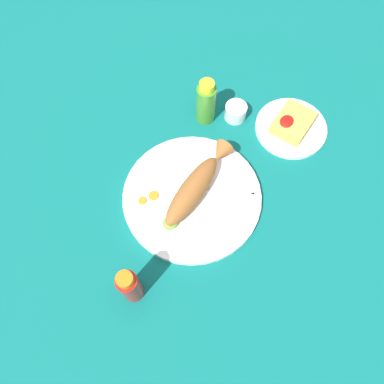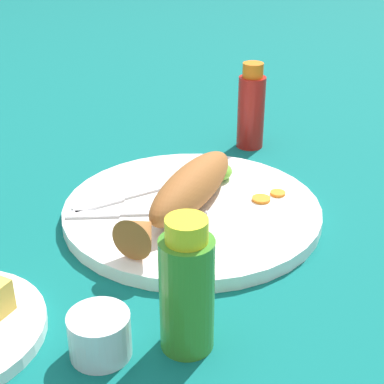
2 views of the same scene
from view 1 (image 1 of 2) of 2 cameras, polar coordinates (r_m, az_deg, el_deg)
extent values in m
plane|color=#0C605B|center=(0.95, 0.00, -0.96)|extent=(4.00, 4.00, 0.00)
cylinder|color=white|center=(0.95, 0.00, -0.74)|extent=(0.35, 0.35, 0.02)
ellipsoid|color=#935628|center=(0.91, 0.00, 0.23)|extent=(0.22, 0.06, 0.06)
cone|color=#935628|center=(0.97, 4.15, 6.07)|extent=(0.05, 0.05, 0.05)
cube|color=silver|center=(0.94, 2.44, 0.58)|extent=(0.07, 0.10, 0.00)
cube|color=silver|center=(0.95, 8.01, 0.19)|extent=(0.05, 0.07, 0.00)
cube|color=silver|center=(0.92, 2.59, -3.42)|extent=(0.10, 0.07, 0.00)
cube|color=silver|center=(0.94, 7.74, -1.32)|extent=(0.07, 0.05, 0.00)
cylinder|color=orange|center=(0.94, -5.88, -0.54)|extent=(0.03, 0.03, 0.00)
cylinder|color=orange|center=(0.94, -7.57, -1.31)|extent=(0.02, 0.02, 0.00)
ellipsoid|color=#6BB233|center=(0.90, -3.32, -4.62)|extent=(0.04, 0.03, 0.02)
cylinder|color=#B21914|center=(0.83, -9.36, -14.06)|extent=(0.05, 0.05, 0.12)
cylinder|color=orange|center=(0.76, -10.19, -13.00)|extent=(0.03, 0.03, 0.02)
cylinder|color=#3D8428|center=(1.03, 2.13, 13.25)|extent=(0.05, 0.05, 0.12)
cylinder|color=yellow|center=(0.98, 2.28, 15.81)|extent=(0.04, 0.04, 0.02)
cylinder|color=silver|center=(1.07, 6.66, 12.04)|extent=(0.06, 0.06, 0.05)
cylinder|color=white|center=(1.08, 6.59, 11.64)|extent=(0.05, 0.05, 0.02)
cylinder|color=white|center=(1.09, 14.82, 9.41)|extent=(0.20, 0.20, 0.01)
cube|color=gold|center=(1.07, 15.14, 10.16)|extent=(0.11, 0.09, 0.04)
ellipsoid|color=#AD140F|center=(1.04, 14.23, 10.41)|extent=(0.04, 0.03, 0.01)
camera|label=2|loc=(1.18, 5.81, 41.37)|focal=55.00mm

